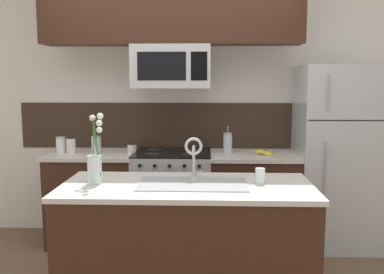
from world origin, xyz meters
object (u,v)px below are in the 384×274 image
Objects in this scene: storage_jar_squat at (132,148)px; storage_jar_tall at (61,145)px; stove_range at (173,197)px; banana_bunch at (265,153)px; french_press at (228,143)px; microwave at (172,67)px; flower_vase at (95,165)px; storage_jar_medium at (71,145)px; storage_jar_short at (96,144)px; sink_faucet at (194,152)px; drinking_glass at (260,176)px; refrigerator at (342,156)px.

storage_jar_tall is at bearing 178.79° from storage_jar_squat.
stove_range is 1.02m from banana_bunch.
stove_range is 3.48× the size of french_press.
french_press is (0.55, 0.08, -0.75)m from microwave.
storage_jar_medium is at bearing 114.84° from flower_vase.
storage_jar_short is 1.46m from sink_faucet.
french_press is (0.55, 0.06, 0.55)m from stove_range.
microwave is 1.60m from drinking_glass.
stove_range is 0.64m from storage_jar_squat.
microwave is at bearing -89.84° from stove_range.
storage_jar_short is 0.62× the size of french_press.
refrigerator is (1.67, 0.04, -0.87)m from microwave.
flower_vase is at bearing -75.71° from storage_jar_short.
refrigerator is 1.79m from sink_faucet.
storage_jar_squat is 1.30m from banana_bunch.
french_press is 1.15m from sink_faucet.
drinking_glass is at bearing -99.05° from banana_bunch.
drinking_glass is 1.16m from flower_vase.
sink_faucet is at bearing 15.99° from flower_vase.
banana_bunch is (2.01, -0.06, -0.06)m from storage_jar_tall.
banana_bunch is 1.16m from drinking_glass.
flower_vase is at bearing -149.13° from refrigerator.
microwave is 0.93m from french_press.
storage_jar_tall is at bearing 166.50° from storage_jar_medium.
storage_jar_medium reaches higher than drinking_glass.
microwave is at bearing 0.40° from storage_jar_medium.
refrigerator is 3.59× the size of flower_vase.
microwave is at bearing -2.02° from storage_jar_short.
microwave is 1.89m from refrigerator.
french_press is (-1.12, 0.04, 0.12)m from refrigerator.
refrigerator is 2.68m from storage_jar_medium.
storage_jar_tall is 0.59× the size of french_press.
refrigerator is at bearing 1.40° from microwave.
drinking_glass is (1.72, -1.18, -0.03)m from storage_jar_medium.
stove_range is 1.44m from flower_vase.
microwave reaches higher than flower_vase.
drinking_glass is at bearing -59.20° from stove_range.
sink_faucet is (0.65, -1.03, 0.15)m from storage_jar_squat.
drinking_glass reaches higher than banana_bunch.
banana_bunch is (1.66, -0.07, -0.06)m from storage_jar_short.
storage_jar_short is (0.35, 0.01, 0.00)m from storage_jar_tall.
refrigerator reaches higher than storage_jar_medium.
sink_faucet is at bearing -105.32° from french_press.
stove_range is at bearing -179.31° from refrigerator.
storage_jar_short is 0.34× the size of flower_vase.
stove_range is 1.25m from sink_faucet.
stove_range is at bearing 70.47° from flower_vase.
storage_jar_tall is 1.66m from french_press.
sink_faucet is 0.72m from flower_vase.
french_press is (-0.35, 0.12, 0.08)m from banana_bunch.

